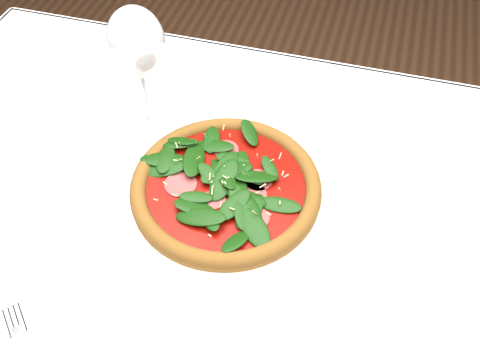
# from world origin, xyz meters

# --- Properties ---
(dining_table) EXTENTS (1.21, 0.81, 0.75)m
(dining_table) POSITION_xyz_m (0.00, 0.00, 0.65)
(dining_table) COLOR white
(dining_table) RESTS_ON ground
(plate) EXTENTS (0.31, 0.31, 0.01)m
(plate) POSITION_xyz_m (-0.04, 0.05, 0.76)
(plate) COLOR white
(plate) RESTS_ON dining_table
(pizza) EXTENTS (0.27, 0.27, 0.03)m
(pizza) POSITION_xyz_m (-0.04, 0.05, 0.77)
(pizza) COLOR #9C5C25
(pizza) RESTS_ON plate
(wine_glass) EXTENTS (0.08, 0.08, 0.20)m
(wine_glass) POSITION_xyz_m (-0.20, 0.17, 0.89)
(wine_glass) COLOR silver
(wine_glass) RESTS_ON dining_table
(fork) EXTENTS (0.11, 0.11, 0.00)m
(fork) POSITION_xyz_m (-0.19, -0.23, 0.76)
(fork) COLOR silver
(fork) RESTS_ON napkin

